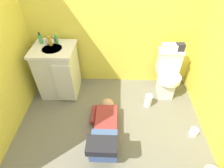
{
  "coord_description": "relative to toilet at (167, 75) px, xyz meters",
  "views": [
    {
      "loc": [
        0.08,
        -1.46,
        2.11
      ],
      "look_at": [
        0.01,
        0.38,
        0.45
      ],
      "focal_mm": 28.58,
      "sensor_mm": 36.0,
      "label": 1
    }
  ],
  "objects": [
    {
      "name": "bottle_white",
      "position": [
        -1.81,
        0.05,
        0.5
      ],
      "size": [
        0.04,
        0.04,
        0.1
      ],
      "primitive_type": "cylinder",
      "color": "white",
      "rests_on": "vanity_cabinet"
    },
    {
      "name": "tissue_box",
      "position": [
        -0.04,
        0.09,
        0.43
      ],
      "size": [
        0.22,
        0.11,
        0.1
      ],
      "primitive_type": "cube",
      "color": "silver",
      "rests_on": "toilet"
    },
    {
      "name": "paper_towel_roll",
      "position": [
        -0.3,
        -0.32,
        -0.26
      ],
      "size": [
        0.11,
        0.11,
        0.21
      ],
      "primitive_type": "cylinder",
      "color": "white",
      "rests_on": "ground_plane"
    },
    {
      "name": "vanity_cabinet",
      "position": [
        -1.7,
        -0.03,
        0.05
      ],
      "size": [
        0.6,
        0.53,
        0.82
      ],
      "color": "beige",
      "rests_on": "ground_plane"
    },
    {
      "name": "toilet_paper_roll",
      "position": [
        0.26,
        -0.81,
        -0.32
      ],
      "size": [
        0.11,
        0.11,
        0.1
      ],
      "primitive_type": "cylinder",
      "color": "white",
      "rests_on": "ground_plane"
    },
    {
      "name": "bottle_amber",
      "position": [
        -1.74,
        0.04,
        0.52
      ],
      "size": [
        0.05,
        0.05,
        0.13
      ],
      "primitive_type": "cylinder",
      "color": "gold",
      "rests_on": "vanity_cabinet"
    },
    {
      "name": "person_plumber",
      "position": [
        -0.92,
        -0.93,
        -0.19
      ],
      "size": [
        0.39,
        1.06,
        0.52
      ],
      "color": "maroon",
      "rests_on": "ground_plane"
    },
    {
      "name": "faucet",
      "position": [
        -1.7,
        0.12,
        0.5
      ],
      "size": [
        0.02,
        0.02,
        0.1
      ],
      "primitive_type": "cylinder",
      "color": "silver",
      "rests_on": "vanity_cabinet"
    },
    {
      "name": "toiletry_bag",
      "position": [
        0.11,
        0.09,
        0.44
      ],
      "size": [
        0.12,
        0.09,
        0.11
      ],
      "primitive_type": "cube",
      "color": "#26262D",
      "rests_on": "toilet"
    },
    {
      "name": "soap_dispenser",
      "position": [
        -1.89,
        0.1,
        0.52
      ],
      "size": [
        0.06,
        0.06,
        0.17
      ],
      "color": "#48A55A",
      "rests_on": "vanity_cabinet"
    },
    {
      "name": "wall_back",
      "position": [
        -0.86,
        0.33,
        0.83
      ],
      "size": [
        2.71,
        0.08,
        2.4
      ],
      "primitive_type": "cube",
      "color": "#DFCE45",
      "rests_on": "ground_plane"
    },
    {
      "name": "toilet",
      "position": [
        0.0,
        0.0,
        0.0
      ],
      "size": [
        0.36,
        0.46,
        0.75
      ],
      "color": "white",
      "rests_on": "ground_plane"
    },
    {
      "name": "ground_plane",
      "position": [
        -0.86,
        -0.72,
        -0.39
      ],
      "size": [
        3.05,
        3.02,
        0.04
      ],
      "primitive_type": "cube",
      "color": "#6A6758"
    },
    {
      "name": "bottle_green",
      "position": [
        -1.66,
        0.1,
        0.52
      ],
      "size": [
        0.04,
        0.04,
        0.14
      ],
      "primitive_type": "cylinder",
      "color": "#4D9D4B",
      "rests_on": "vanity_cabinet"
    }
  ]
}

